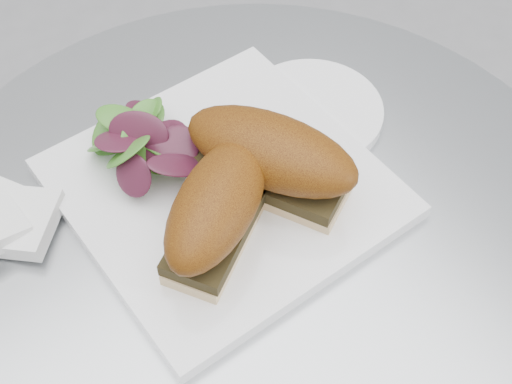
# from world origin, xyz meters

# --- Properties ---
(table) EXTENTS (0.70, 0.70, 0.73)m
(table) POSITION_xyz_m (0.00, 0.00, 0.49)
(table) COLOR #AAAEB2
(table) RESTS_ON ground
(plate) EXTENTS (0.29, 0.29, 0.02)m
(plate) POSITION_xyz_m (0.00, 0.06, 0.74)
(plate) COLOR white
(plate) RESTS_ON table
(sandwich_left) EXTENTS (0.17, 0.14, 0.08)m
(sandwich_left) POSITION_xyz_m (-0.03, 0.01, 0.79)
(sandwich_left) COLOR beige
(sandwich_left) RESTS_ON plate
(sandwich_right) EXTENTS (0.15, 0.19, 0.08)m
(sandwich_right) POSITION_xyz_m (0.04, 0.03, 0.79)
(sandwich_right) COLOR beige
(sandwich_right) RESTS_ON plate
(salad) EXTENTS (0.12, 0.12, 0.05)m
(salad) POSITION_xyz_m (-0.04, 0.14, 0.77)
(salad) COLOR #42842B
(salad) RESTS_ON plate
(saucer) EXTENTS (0.15, 0.15, 0.01)m
(saucer) POSITION_xyz_m (0.14, 0.09, 0.74)
(saucer) COLOR white
(saucer) RESTS_ON table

